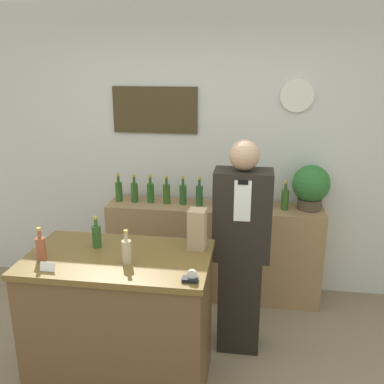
{
  "coord_description": "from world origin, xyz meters",
  "views": [
    {
      "loc": [
        0.51,
        -1.96,
        2.16
      ],
      "look_at": [
        0.06,
        1.1,
        1.23
      ],
      "focal_mm": 40.0,
      "sensor_mm": 36.0,
      "label": 1
    }
  ],
  "objects_px": {
    "potted_plant": "(311,186)",
    "tape_dispenser": "(191,278)",
    "shopkeeper": "(241,250)",
    "paper_bag": "(197,229)"
  },
  "relations": [
    {
      "from": "potted_plant",
      "to": "shopkeeper",
      "type": "bearing_deg",
      "value": -126.08
    },
    {
      "from": "potted_plant",
      "to": "tape_dispenser",
      "type": "relative_size",
      "value": 4.48
    },
    {
      "from": "potted_plant",
      "to": "tape_dispenser",
      "type": "bearing_deg",
      "value": -117.77
    },
    {
      "from": "potted_plant",
      "to": "tape_dispenser",
      "type": "distance_m",
      "value": 1.8
    },
    {
      "from": "shopkeeper",
      "to": "tape_dispenser",
      "type": "height_order",
      "value": "shopkeeper"
    },
    {
      "from": "potted_plant",
      "to": "tape_dispenser",
      "type": "xyz_separation_m",
      "value": [
        -0.84,
        -1.59,
        -0.12
      ]
    },
    {
      "from": "potted_plant",
      "to": "paper_bag",
      "type": "xyz_separation_m",
      "value": [
        -0.86,
        -1.13,
        -0.01
      ]
    },
    {
      "from": "paper_bag",
      "to": "potted_plant",
      "type": "bearing_deg",
      "value": 52.76
    },
    {
      "from": "paper_bag",
      "to": "tape_dispenser",
      "type": "xyz_separation_m",
      "value": [
        0.02,
        -0.46,
        -0.11
      ]
    },
    {
      "from": "shopkeeper",
      "to": "tape_dispenser",
      "type": "xyz_separation_m",
      "value": [
        -0.26,
        -0.8,
        0.17
      ]
    }
  ]
}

